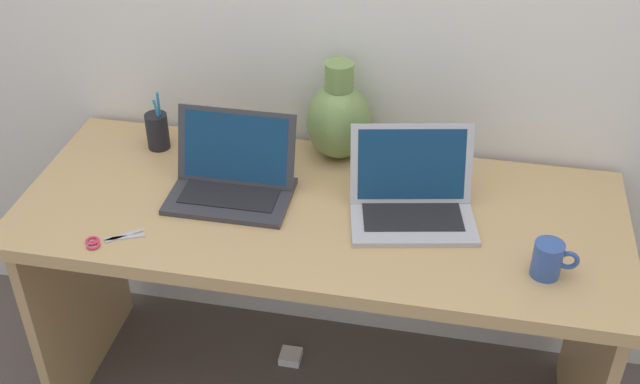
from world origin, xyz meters
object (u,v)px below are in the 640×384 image
laptop_left (233,173)px  laptop_right (412,193)px  green_vase (338,118)px  coffee_mug (549,259)px  power_brick (291,356)px  scissors (104,241)px  pen_cup (158,130)px

laptop_left → laptop_right: size_ratio=0.91×
green_vase → coffee_mug: 0.72m
laptop_left → power_brick: size_ratio=4.66×
coffee_mug → scissors: bearing=-175.3°
power_brick → scissors: bearing=-133.8°
laptop_left → laptop_right: bearing=0.2°
laptop_right → green_vase: 0.34m
coffee_mug → power_brick: (-0.71, 0.30, -0.79)m
laptop_right → scissors: laptop_right is taller
green_vase → power_brick: 0.88m
laptop_left → scissors: size_ratio=2.33×
green_vase → laptop_right: bearing=-45.0°
coffee_mug → green_vase: bearing=143.5°
scissors → coffee_mug: bearing=4.7°
laptop_right → green_vase: (-0.24, 0.24, 0.06)m
laptop_right → pen_cup: bearing=167.1°
coffee_mug → pen_cup: pen_cup is taller
laptop_right → scissors: (-0.74, -0.28, -0.05)m
laptop_left → pen_cup: bearing=148.0°
laptop_right → green_vase: green_vase is taller
coffee_mug → scissors: coffee_mug is taller
scissors → power_brick: (0.37, 0.39, -0.75)m
green_vase → laptop_left: bearing=-135.7°
laptop_right → power_brick: laptop_right is taller
laptop_left → pen_cup: 0.33m
coffee_mug → power_brick: 1.10m
coffee_mug → power_brick: bearing=157.0°
coffee_mug → scissors: 1.09m
laptop_left → green_vase: green_vase is taller
laptop_right → laptop_left: bearing=-179.8°
pen_cup → scissors: (0.03, -0.45, -0.05)m
power_brick → laptop_left: bearing=-136.3°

